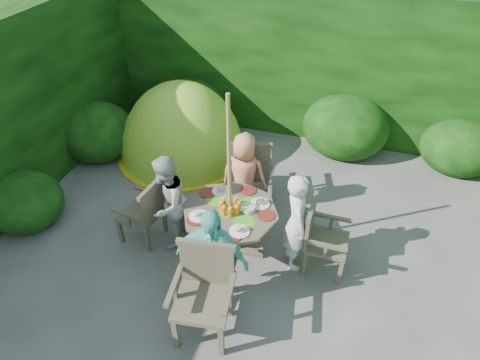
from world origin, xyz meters
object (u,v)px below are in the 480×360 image
(parasol_pole, at_px, (230,183))
(garden_chair_left, at_px, (145,211))
(child_front, at_px, (212,260))
(garden_chair_back, at_px, (250,168))
(garden_chair_front, at_px, (204,290))
(patio_table, at_px, (230,217))
(child_back, at_px, (244,175))
(child_left, at_px, (167,203))
(child_right, at_px, (297,222))
(garden_chair_right, at_px, (321,237))
(dome_tent, at_px, (183,153))

(parasol_pole, xyz_separation_m, garden_chair_left, (-1.10, -0.10, -0.63))
(parasol_pole, height_order, child_front, parasol_pole)
(garden_chair_back, relative_size, garden_chair_front, 1.00)
(garden_chair_front, relative_size, child_front, 0.75)
(patio_table, distance_m, garden_chair_back, 1.09)
(garden_chair_left, height_order, child_back, child_back)
(child_left, bearing_deg, child_back, 135.06)
(garden_chair_left, xyz_separation_m, child_right, (1.90, 0.17, 0.19))
(patio_table, height_order, garden_chair_left, garden_chair_left)
(patio_table, distance_m, garden_chair_front, 1.09)
(child_right, xyz_separation_m, child_front, (-0.73, -0.86, 0.02))
(child_left, xyz_separation_m, child_back, (0.73, 0.86, -0.02))
(parasol_pole, distance_m, child_left, 0.92)
(patio_table, xyz_separation_m, garden_chair_right, (1.09, 0.09, -0.10))
(garden_chair_left, bearing_deg, child_left, 104.06)
(parasol_pole, distance_m, garden_chair_front, 1.22)
(garden_chair_back, distance_m, child_right, 1.35)
(garden_chair_right, bearing_deg, child_back, 59.22)
(garden_chair_left, height_order, child_right, child_right)
(child_left, bearing_deg, garden_chair_back, 143.26)
(parasol_pole, xyz_separation_m, garden_chair_front, (0.08, -1.09, -0.56))
(garden_chair_right, relative_size, child_right, 0.68)
(child_back, bearing_deg, parasol_pole, 90.27)
(garden_chair_right, xyz_separation_m, garden_chair_front, (-1.01, -1.18, 0.06))
(garden_chair_front, distance_m, child_back, 1.89)
(garden_chair_right, distance_m, garden_chair_back, 1.53)
(garden_chair_back, height_order, child_right, child_right)
(child_left, bearing_deg, garden_chair_left, -87.06)
(garden_chair_right, xyz_separation_m, child_right, (-0.30, -0.03, 0.18))
(dome_tent, bearing_deg, child_left, -76.19)
(parasol_pole, xyz_separation_m, child_back, (-0.06, 0.80, -0.47))
(child_front, relative_size, dome_tent, 0.54)
(parasol_pole, xyz_separation_m, child_left, (-0.80, -0.06, -0.45))
(patio_table, relative_size, child_right, 0.96)
(garden_chair_front, bearing_deg, patio_table, 86.85)
(garden_chair_back, bearing_deg, patio_table, 79.01)
(child_front, bearing_deg, child_left, 138.21)
(garden_chair_back, height_order, garden_chair_front, garden_chair_back)
(garden_chair_left, distance_m, child_front, 1.37)
(patio_table, distance_m, dome_tent, 2.49)
(parasol_pole, relative_size, dome_tent, 0.88)
(garden_chair_right, xyz_separation_m, child_back, (-1.16, 0.70, 0.15))
(garden_chair_back, bearing_deg, child_right, 115.35)
(garden_chair_right, relative_size, child_left, 0.69)
(garden_chair_right, height_order, child_front, child_front)
(garden_chair_back, bearing_deg, parasol_pole, 78.80)
(parasol_pole, bearing_deg, garden_chair_right, 5.01)
(parasol_pole, distance_m, garden_chair_left, 1.27)
(child_front, bearing_deg, child_back, 93.21)
(garden_chair_left, bearing_deg, patio_table, 102.02)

